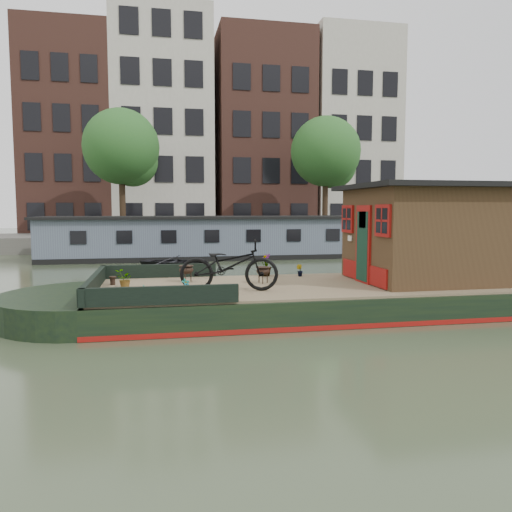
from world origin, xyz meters
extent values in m
plane|color=#333B25|center=(0.00, 0.00, 0.00)|extent=(120.00, 120.00, 0.00)
cube|color=black|center=(0.00, 0.00, 0.30)|extent=(12.00, 4.00, 0.60)
cylinder|color=black|center=(-6.00, 0.00, 0.30)|extent=(4.00, 4.00, 0.60)
cube|color=maroon|center=(0.00, 0.00, 0.06)|extent=(12.02, 4.02, 0.10)
cube|color=#7D644D|center=(0.00, 0.00, 0.62)|extent=(11.80, 3.80, 0.05)
cube|color=black|center=(-5.92, 0.00, 0.82)|extent=(0.12, 4.00, 0.35)
cube|color=black|center=(-4.50, 1.92, 0.82)|extent=(3.00, 0.12, 0.35)
cube|color=black|center=(-4.50, -1.92, 0.82)|extent=(3.00, 0.12, 0.35)
cube|color=#312013|center=(2.20, 0.00, 1.80)|extent=(3.50, 3.00, 2.30)
cube|color=black|center=(2.20, 0.00, 3.01)|extent=(4.00, 3.50, 0.12)
cube|color=maroon|center=(0.42, 0.00, 1.60)|extent=(0.06, 0.80, 1.90)
cube|color=black|center=(0.40, 0.00, 1.55)|extent=(0.04, 0.64, 1.70)
cube|color=maroon|center=(0.42, -1.05, 2.20)|extent=(0.06, 0.72, 0.72)
cube|color=maroon|center=(0.42, 1.05, 2.20)|extent=(0.06, 0.72, 0.72)
imported|color=black|center=(-2.99, -0.57, 1.22)|extent=(2.28, 1.13, 1.14)
imported|color=brown|center=(-3.97, -1.11, 0.84)|extent=(0.23, 0.21, 0.37)
imported|color=brown|center=(-0.78, 1.43, 0.81)|extent=(0.23, 0.23, 0.32)
imported|color=#AC4532|center=(-5.29, 0.27, 0.86)|extent=(0.50, 0.48, 0.42)
imported|color=brown|center=(-1.67, 1.70, 0.95)|extent=(0.41, 0.41, 0.61)
imported|color=maroon|center=(-4.80, -1.32, 0.80)|extent=(0.18, 0.19, 0.29)
cylinder|color=black|center=(-5.60, 0.83, 0.75)|extent=(0.18, 0.18, 0.20)
cylinder|color=black|center=(-5.60, -0.96, 0.74)|extent=(0.16, 0.16, 0.18)
imported|color=black|center=(-3.76, 10.26, 0.31)|extent=(3.54, 3.07, 0.61)
cube|color=#4F5C69|center=(0.00, 14.00, 1.00)|extent=(20.00, 4.00, 2.00)
cube|color=black|center=(0.00, 14.00, 2.05)|extent=(20.40, 4.40, 0.12)
cube|color=black|center=(0.00, 14.00, 0.12)|extent=(20.00, 4.05, 0.24)
cube|color=#47443F|center=(0.00, 20.50, 0.45)|extent=(60.00, 6.00, 0.90)
cube|color=brown|center=(-10.50, 27.50, 7.50)|extent=(6.00, 8.00, 15.00)
cube|color=#B7B2A3|center=(-4.00, 27.50, 8.25)|extent=(7.00, 8.00, 16.50)
cube|color=brown|center=(3.50, 27.50, 7.75)|extent=(7.00, 8.00, 15.50)
cube|color=#B7B2A3|center=(10.50, 27.50, 8.00)|extent=(6.50, 8.00, 16.00)
cylinder|color=#332316|center=(-6.50, 19.00, 2.90)|extent=(0.36, 0.36, 4.00)
sphere|color=#1B5320|center=(-6.50, 19.00, 6.10)|extent=(4.40, 4.40, 4.40)
sphere|color=#1B5320|center=(-5.90, 19.30, 5.30)|extent=(3.00, 3.00, 3.00)
cylinder|color=#332316|center=(6.00, 19.00, 2.90)|extent=(0.36, 0.36, 4.00)
sphere|color=#1B5320|center=(6.00, 19.00, 6.10)|extent=(4.40, 4.40, 4.40)
sphere|color=#1B5320|center=(6.60, 19.30, 5.30)|extent=(3.00, 3.00, 3.00)
camera|label=1|loc=(-4.54, -11.44, 2.45)|focal=35.00mm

